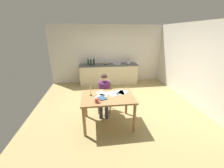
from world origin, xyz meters
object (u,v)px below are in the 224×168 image
object	(u,v)px
chair_at_table	(105,95)
coffee_mug	(97,100)
mixing_bowl	(106,63)
book_magazine	(102,98)
dining_table	(108,100)
bottle_vinegar	(91,63)
stovetop_kettle	(128,62)
wine_glass_by_kettle	(107,61)
candlestick	(91,92)
person_seated	(104,92)
sink_unit	(117,64)
wine_glass_near_sink	(109,61)
bottle_oil	(88,62)
bottle_wine_red	(94,62)

from	to	relation	value
chair_at_table	coffee_mug	distance (m)	1.11
mixing_bowl	book_magazine	bearing A→B (deg)	-96.72
dining_table	bottle_vinegar	size ratio (longest dim) A/B	4.56
bottle_vinegar	stovetop_kettle	size ratio (longest dim) A/B	1.28
dining_table	wine_glass_by_kettle	world-z (taller)	wine_glass_by_kettle
candlestick	mixing_bowl	bearing A→B (deg)	78.02
chair_at_table	book_magazine	distance (m)	0.89
dining_table	chair_at_table	bearing A→B (deg)	91.99
person_seated	stovetop_kettle	world-z (taller)	person_seated
dining_table	chair_at_table	world-z (taller)	chair_at_table
sink_unit	wine_glass_near_sink	bearing A→B (deg)	156.62
stovetop_kettle	wine_glass_by_kettle	world-z (taller)	stovetop_kettle
chair_at_table	wine_glass_near_sink	bearing A→B (deg)	80.19
book_magazine	bottle_oil	world-z (taller)	bottle_oil
bottle_wine_red	stovetop_kettle	xyz separation A→B (m)	(1.57, -0.09, -0.02)
book_magazine	mixing_bowl	size ratio (longest dim) A/B	1.12
book_magazine	bottle_vinegar	distance (m)	3.18
dining_table	coffee_mug	xyz separation A→B (m)	(-0.28, -0.31, 0.17)
chair_at_table	bottle_vinegar	bearing A→B (deg)	99.64
chair_at_table	stovetop_kettle	distance (m)	2.80
book_magazine	bottle_vinegar	xyz separation A→B (m)	(-0.27, 3.16, 0.21)
sink_unit	coffee_mug	bearing A→B (deg)	-106.72
coffee_mug	stovetop_kettle	size ratio (longest dim) A/B	0.56
bottle_vinegar	book_magazine	bearing A→B (deg)	-85.09
book_magazine	wine_glass_by_kettle	world-z (taller)	wine_glass_by_kettle
person_seated	stovetop_kettle	distance (m)	2.91
candlestick	person_seated	bearing A→B (deg)	51.23
coffee_mug	bottle_vinegar	bearing A→B (deg)	92.45
candlestick	stovetop_kettle	world-z (taller)	stovetop_kettle
chair_at_table	dining_table	bearing A→B (deg)	-88.01
dining_table	bottle_oil	bearing A→B (deg)	99.63
wine_glass_by_kettle	sink_unit	bearing A→B (deg)	-18.34
dining_table	wine_glass_by_kettle	size ratio (longest dim) A/B	8.33
bottle_wine_red	mixing_bowl	world-z (taller)	bottle_wine_red
candlestick	bottle_vinegar	distance (m)	2.95
bottle_oil	stovetop_kettle	size ratio (longest dim) A/B	1.29
bottle_vinegar	stovetop_kettle	bearing A→B (deg)	2.99
stovetop_kettle	candlestick	bearing A→B (deg)	-119.14
coffee_mug	bottle_vinegar	distance (m)	3.36
dining_table	chair_at_table	size ratio (longest dim) A/B	1.46
mixing_bowl	wine_glass_near_sink	distance (m)	0.22
bottle_wine_red	wine_glass_near_sink	distance (m)	0.71
coffee_mug	book_magazine	distance (m)	0.24
sink_unit	bottle_vinegar	world-z (taller)	bottle_vinegar
coffee_mug	book_magazine	xyz separation A→B (m)	(0.13, 0.19, -0.04)
bottle_vinegar	stovetop_kettle	xyz separation A→B (m)	(1.70, 0.09, -0.02)
person_seated	candlestick	size ratio (longest dim) A/B	4.36
person_seated	bottle_oil	xyz separation A→B (m)	(-0.50, 2.61, 0.34)
dining_table	person_seated	size ratio (longest dim) A/B	1.07
dining_table	sink_unit	distance (m)	3.24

